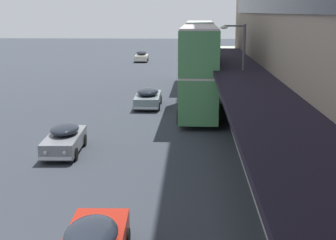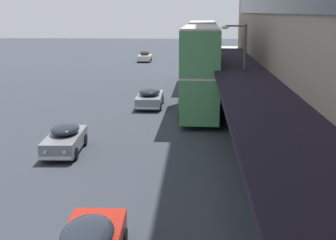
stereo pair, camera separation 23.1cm
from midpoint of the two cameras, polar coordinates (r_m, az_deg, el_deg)
name	(u,v)px [view 2 (the right image)]	position (r m, az deg, el deg)	size (l,w,h in m)	color
transit_bus_kerbside_front	(200,68)	(32.89, 4.17, 6.35)	(2.85, 10.20, 6.19)	#4E9358
transit_bus_kerbside_rear	(202,51)	(46.73, 4.30, 8.36)	(2.88, 9.97, 6.24)	beige
sedan_lead_near	(145,56)	(69.56, -2.75, 7.77)	(2.03, 4.50, 1.58)	beige
sedan_lead_mid	(65,138)	(24.86, -12.19, -2.22)	(1.95, 4.48, 1.48)	slate
sedan_second_near	(150,97)	(35.97, -2.06, 2.78)	(2.04, 4.75, 1.51)	gray
sedan_trailing_mid	(197,63)	(61.00, 3.70, 7.01)	(1.78, 4.52, 1.54)	navy
pedestrian_at_kerb	(291,224)	(14.33, 15.20, -12.10)	(0.41, 0.54, 1.86)	black
street_lamp	(241,69)	(28.13, 9.14, 6.16)	(1.50, 0.28, 6.31)	#4C4C51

